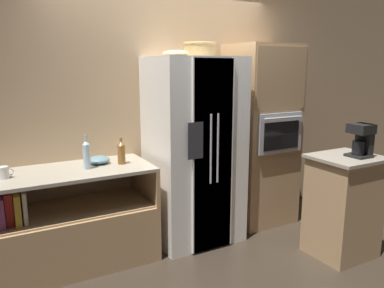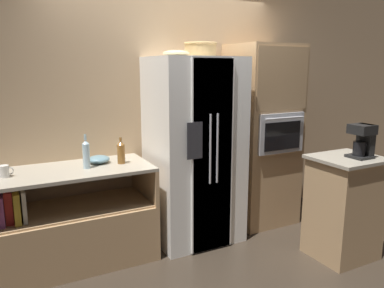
{
  "view_description": "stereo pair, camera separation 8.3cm",
  "coord_description": "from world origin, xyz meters",
  "px_view_note": "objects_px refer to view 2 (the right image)",
  "views": [
    {
      "loc": [
        -1.66,
        -3.16,
        1.77
      ],
      "look_at": [
        0.07,
        -0.0,
        1.03
      ],
      "focal_mm": 35.0,
      "sensor_mm": 36.0,
      "label": 1
    },
    {
      "loc": [
        -1.59,
        -3.2,
        1.77
      ],
      "look_at": [
        0.07,
        -0.0,
        1.03
      ],
      "focal_mm": 35.0,
      "sensor_mm": 36.0,
      "label": 2
    }
  ],
  "objects_px": {
    "fruit_bowl": "(176,53)",
    "bottle_short": "(121,152)",
    "coffee_maker": "(363,140)",
    "bottle_tall": "(86,154)",
    "mixing_bowl": "(99,159)",
    "refrigerator": "(194,151)",
    "wall_oven": "(262,135)",
    "wicker_basket": "(200,49)",
    "mug": "(4,171)"
  },
  "relations": [
    {
      "from": "wicker_basket",
      "to": "mixing_bowl",
      "type": "relative_size",
      "value": 1.63
    },
    {
      "from": "refrigerator",
      "to": "wicker_basket",
      "type": "height_order",
      "value": "wicker_basket"
    },
    {
      "from": "wall_oven",
      "to": "bottle_tall",
      "type": "height_order",
      "value": "wall_oven"
    },
    {
      "from": "bottle_short",
      "to": "fruit_bowl",
      "type": "bearing_deg",
      "value": -5.34
    },
    {
      "from": "wall_oven",
      "to": "mixing_bowl",
      "type": "bearing_deg",
      "value": 177.57
    },
    {
      "from": "fruit_bowl",
      "to": "wall_oven",
      "type": "bearing_deg",
      "value": 4.25
    },
    {
      "from": "bottle_tall",
      "to": "coffee_maker",
      "type": "height_order",
      "value": "coffee_maker"
    },
    {
      "from": "refrigerator",
      "to": "coffee_maker",
      "type": "distance_m",
      "value": 1.58
    },
    {
      "from": "bottle_short",
      "to": "mug",
      "type": "distance_m",
      "value": 0.98
    },
    {
      "from": "coffee_maker",
      "to": "mug",
      "type": "bearing_deg",
      "value": 159.04
    },
    {
      "from": "refrigerator",
      "to": "mixing_bowl",
      "type": "height_order",
      "value": "refrigerator"
    },
    {
      "from": "fruit_bowl",
      "to": "mixing_bowl",
      "type": "bearing_deg",
      "value": 167.69
    },
    {
      "from": "fruit_bowl",
      "to": "bottle_short",
      "type": "xyz_separation_m",
      "value": [
        -0.55,
        0.05,
        -0.9
      ]
    },
    {
      "from": "fruit_bowl",
      "to": "coffee_maker",
      "type": "bearing_deg",
      "value": -37.82
    },
    {
      "from": "wall_oven",
      "to": "coffee_maker",
      "type": "xyz_separation_m",
      "value": [
        0.24,
        -1.13,
        0.12
      ]
    },
    {
      "from": "bottle_tall",
      "to": "bottle_short",
      "type": "relative_size",
      "value": 1.25
    },
    {
      "from": "wicker_basket",
      "to": "coffee_maker",
      "type": "xyz_separation_m",
      "value": [
        1.03,
        -1.16,
        -0.81
      ]
    },
    {
      "from": "bottle_short",
      "to": "mixing_bowl",
      "type": "bearing_deg",
      "value": 149.47
    },
    {
      "from": "wall_oven",
      "to": "refrigerator",
      "type": "bearing_deg",
      "value": -176.64
    },
    {
      "from": "mug",
      "to": "coffee_maker",
      "type": "bearing_deg",
      "value": -20.96
    },
    {
      "from": "fruit_bowl",
      "to": "mixing_bowl",
      "type": "relative_size",
      "value": 1.23
    },
    {
      "from": "wicker_basket",
      "to": "fruit_bowl",
      "type": "relative_size",
      "value": 1.32
    },
    {
      "from": "mug",
      "to": "bottle_short",
      "type": "bearing_deg",
      "value": -0.25
    },
    {
      "from": "bottle_short",
      "to": "mug",
      "type": "bearing_deg",
      "value": 179.75
    },
    {
      "from": "wicker_basket",
      "to": "bottle_short",
      "type": "distance_m",
      "value": 1.29
    },
    {
      "from": "mixing_bowl",
      "to": "wicker_basket",
      "type": "bearing_deg",
      "value": -2.28
    },
    {
      "from": "refrigerator",
      "to": "fruit_bowl",
      "type": "bearing_deg",
      "value": -172.02
    },
    {
      "from": "wall_oven",
      "to": "mug",
      "type": "xyz_separation_m",
      "value": [
        -2.63,
        -0.03,
        -0.07
      ]
    },
    {
      "from": "wall_oven",
      "to": "bottle_short",
      "type": "distance_m",
      "value": 1.65
    },
    {
      "from": "bottle_short",
      "to": "wicker_basket",
      "type": "bearing_deg",
      "value": 4.37
    },
    {
      "from": "coffee_maker",
      "to": "mixing_bowl",
      "type": "bearing_deg",
      "value": 149.9
    },
    {
      "from": "wicker_basket",
      "to": "mixing_bowl",
      "type": "distance_m",
      "value": 1.47
    },
    {
      "from": "refrigerator",
      "to": "wicker_basket",
      "type": "bearing_deg",
      "value": 38.26
    },
    {
      "from": "refrigerator",
      "to": "bottle_tall",
      "type": "height_order",
      "value": "refrigerator"
    },
    {
      "from": "fruit_bowl",
      "to": "bottle_short",
      "type": "height_order",
      "value": "fruit_bowl"
    },
    {
      "from": "refrigerator",
      "to": "fruit_bowl",
      "type": "height_order",
      "value": "fruit_bowl"
    },
    {
      "from": "wall_oven",
      "to": "coffee_maker",
      "type": "height_order",
      "value": "wall_oven"
    },
    {
      "from": "coffee_maker",
      "to": "bottle_tall",
      "type": "bearing_deg",
      "value": 154.2
    },
    {
      "from": "fruit_bowl",
      "to": "mixing_bowl",
      "type": "height_order",
      "value": "fruit_bowl"
    },
    {
      "from": "refrigerator",
      "to": "coffee_maker",
      "type": "xyz_separation_m",
      "value": [
        1.14,
        -1.08,
        0.2
      ]
    },
    {
      "from": "fruit_bowl",
      "to": "coffee_maker",
      "type": "xyz_separation_m",
      "value": [
        1.35,
        -1.05,
        -0.77
      ]
    },
    {
      "from": "bottle_tall",
      "to": "mixing_bowl",
      "type": "bearing_deg",
      "value": 43.8
    },
    {
      "from": "refrigerator",
      "to": "mixing_bowl",
      "type": "bearing_deg",
      "value": 172.13
    },
    {
      "from": "bottle_tall",
      "to": "mixing_bowl",
      "type": "relative_size",
      "value": 1.5
    },
    {
      "from": "mixing_bowl",
      "to": "bottle_short",
      "type": "bearing_deg",
      "value": -30.53
    },
    {
      "from": "mixing_bowl",
      "to": "mug",
      "type": "bearing_deg",
      "value": -172.51
    },
    {
      "from": "bottle_tall",
      "to": "coffee_maker",
      "type": "distance_m",
      "value": 2.47
    },
    {
      "from": "wicker_basket",
      "to": "mug",
      "type": "bearing_deg",
      "value": -178.07
    },
    {
      "from": "wall_oven",
      "to": "coffee_maker",
      "type": "bearing_deg",
      "value": -77.84
    },
    {
      "from": "wicker_basket",
      "to": "bottle_tall",
      "type": "relative_size",
      "value": 1.08
    }
  ]
}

